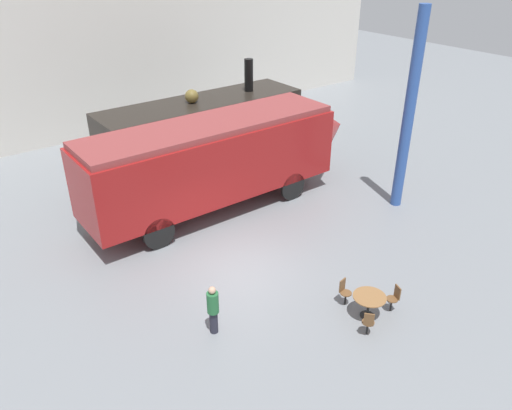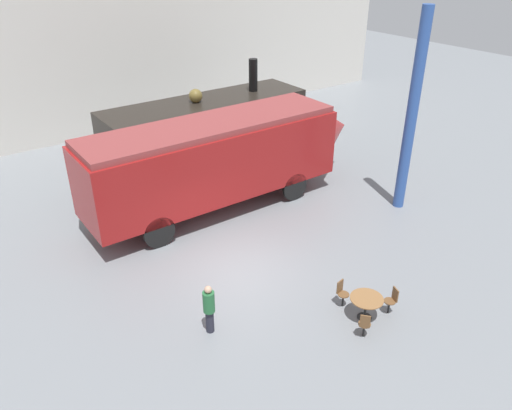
{
  "view_description": "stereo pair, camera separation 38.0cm",
  "coord_description": "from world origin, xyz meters",
  "views": [
    {
      "loc": [
        -8.07,
        -11.53,
        10.11
      ],
      "look_at": [
        1.39,
        1.0,
        1.6
      ],
      "focal_mm": 35.0,
      "sensor_mm": 36.0,
      "label": 1
    },
    {
      "loc": [
        -7.77,
        -11.76,
        10.11
      ],
      "look_at": [
        1.39,
        1.0,
        1.6
      ],
      "focal_mm": 35.0,
      "sensor_mm": 36.0,
      "label": 2
    }
  ],
  "objects": [
    {
      "name": "backdrop_wall",
      "position": [
        0.0,
        15.46,
        4.5
      ],
      "size": [
        44.0,
        0.15,
        9.0
      ],
      "color": "silver",
      "rests_on": "ground_plane"
    },
    {
      "name": "steam_locomotive",
      "position": [
        3.74,
        8.38,
        2.06
      ],
      "size": [
        10.11,
        2.78,
        4.82
      ],
      "color": "black",
      "rests_on": "ground_plane"
    },
    {
      "name": "visitor_person",
      "position": [
        -2.44,
        -2.06,
        0.87
      ],
      "size": [
        0.34,
        0.34,
        1.6
      ],
      "color": "#262633",
      "rests_on": "ground_plane"
    },
    {
      "name": "streamlined_locomotive",
      "position": [
        2.39,
        4.2,
        2.26
      ],
      "size": [
        12.62,
        2.85,
        3.78
      ],
      "color": "maroon",
      "rests_on": "ground_plane"
    },
    {
      "name": "support_pillar",
      "position": [
        8.0,
        -0.14,
        4.0
      ],
      "size": [
        0.44,
        0.44,
        8.0
      ],
      "color": "#2D519E",
      "rests_on": "ground_plane"
    },
    {
      "name": "cafe_table_near",
      "position": [
        1.62,
        -4.27,
        0.6
      ],
      "size": [
        0.99,
        0.99,
        0.73
      ],
      "color": "black",
      "rests_on": "ground_plane"
    },
    {
      "name": "ground_plane",
      "position": [
        0.0,
        0.0,
        0.0
      ],
      "size": [
        80.0,
        80.0,
        0.0
      ],
      "primitive_type": "plane",
      "color": "gray"
    },
    {
      "name": "cafe_chair_2",
      "position": [
        1.45,
        -3.41,
        0.51
      ],
      "size": [
        0.36,
        0.38,
        0.87
      ],
      "rotation": [
        0.0,
        0.0,
        11.18
      ],
      "color": "black",
      "rests_on": "ground_plane"
    },
    {
      "name": "cafe_chair_1",
      "position": [
        2.44,
        -4.55,
        0.51
      ],
      "size": [
        0.39,
        0.37,
        0.87
      ],
      "rotation": [
        0.0,
        0.0,
        9.09
      ],
      "color": "black",
      "rests_on": "ground_plane"
    },
    {
      "name": "cafe_chair_0",
      "position": [
        0.96,
        -4.83,
        0.51
      ],
      "size": [
        0.41,
        0.4,
        0.87
      ],
      "rotation": [
        0.0,
        0.0,
        7.0
      ],
      "color": "black",
      "rests_on": "ground_plane"
    }
  ]
}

